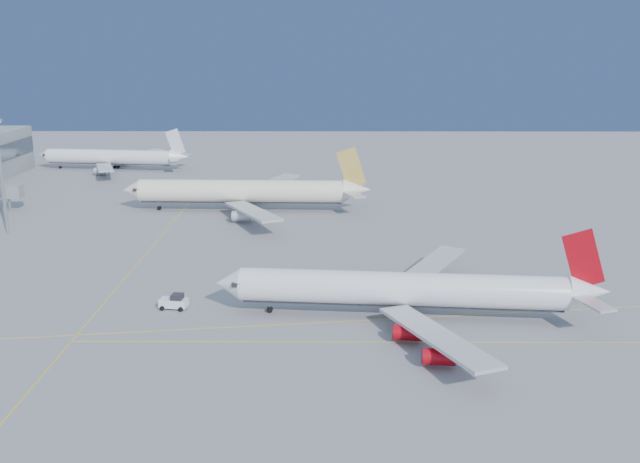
{
  "coord_description": "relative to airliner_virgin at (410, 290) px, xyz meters",
  "views": [
    {
      "loc": [
        -2.37,
        -112.11,
        42.84
      ],
      "look_at": [
        -3.17,
        23.91,
        7.0
      ],
      "focal_mm": 40.0,
      "sensor_mm": 36.0,
      "label": 1
    }
  ],
  "objects": [
    {
      "name": "taxiway_lines",
      "position": [
        -26.08,
        10.39,
        -4.68
      ],
      "size": [
        118.86,
        140.0,
        0.02
      ],
      "color": "#DFBE0C",
      "rests_on": "ground"
    },
    {
      "name": "airliner_third",
      "position": [
        -87.91,
        139.35,
        -0.18
      ],
      "size": [
        55.48,
        50.83,
        14.88
      ],
      "rotation": [
        0.0,
        0.0,
        -0.12
      ],
      "color": "white",
      "rests_on": "ground"
    },
    {
      "name": "pushback_tug",
      "position": [
        -38.75,
        3.74,
        -3.5
      ],
      "size": [
        4.82,
        3.3,
        2.56
      ],
      "rotation": [
        0.0,
        0.0,
        -0.14
      ],
      "color": "white",
      "rests_on": "ground"
    },
    {
      "name": "light_mast",
      "position": [
        -87.52,
        51.98,
        11.0
      ],
      "size": [
        2.3,
        2.3,
        26.57
      ],
      "color": "gray",
      "rests_on": "ground"
    },
    {
      "name": "airliner_etihad",
      "position": [
        -34.18,
        76.02,
        0.55
      ],
      "size": [
        65.8,
        60.87,
        17.2
      ],
      "rotation": [
        0.0,
        0.0,
        -0.03
      ],
      "color": "silver",
      "rests_on": "ground"
    },
    {
      "name": "ground",
      "position": [
        -11.36,
        4.05,
        -4.69
      ],
      "size": [
        500.0,
        500.0,
        0.0
      ],
      "primitive_type": "plane",
      "color": "slate",
      "rests_on": "ground"
    },
    {
      "name": "airliner_virgin",
      "position": [
        0.0,
        0.0,
        0.0
      ],
      "size": [
        63.04,
        56.41,
        15.54
      ],
      "rotation": [
        0.0,
        0.0,
        -0.09
      ],
      "color": "white",
      "rests_on": "ground"
    }
  ]
}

